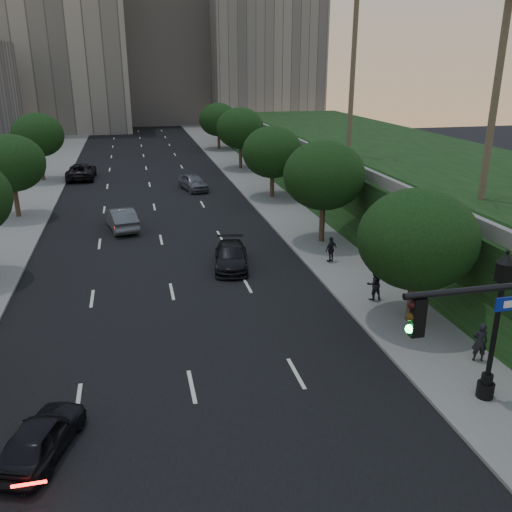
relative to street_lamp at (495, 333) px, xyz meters
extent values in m
plane|color=black|center=(-9.96, -1.88, -2.63)|extent=(160.00, 160.00, 0.00)
cube|color=black|center=(-9.96, 28.12, -2.62)|extent=(16.00, 140.00, 0.02)
cube|color=slate|center=(0.29, 28.12, -2.56)|extent=(4.50, 140.00, 0.15)
cube|color=slate|center=(-20.21, 28.12, -2.56)|extent=(4.50, 140.00, 0.15)
cube|color=black|center=(12.04, 26.12, -0.63)|extent=(18.00, 90.00, 4.00)
cube|color=slate|center=(3.54, 26.12, 1.72)|extent=(0.35, 90.00, 0.70)
cube|color=gray|center=(-23.96, 90.12, 13.37)|extent=(26.00, 20.00, 32.00)
cube|color=#A49C96|center=(-3.96, 100.12, 10.37)|extent=(22.00, 18.00, 26.00)
cube|color=gray|center=(14.04, 94.12, 15.37)|extent=(20.00, 22.00, 36.00)
cylinder|color=#38281C|center=(0.34, 6.12, -1.20)|extent=(0.36, 0.36, 2.86)
ellipsoid|color=black|center=(0.34, 6.12, 1.40)|extent=(5.20, 5.20, 4.42)
cylinder|color=#38281C|center=(0.34, 18.12, -1.03)|extent=(0.36, 0.36, 3.21)
ellipsoid|color=black|center=(0.34, 18.12, 1.89)|extent=(5.20, 5.20, 4.42)
cylinder|color=#38281C|center=(0.34, 31.12, -1.20)|extent=(0.36, 0.36, 2.86)
ellipsoid|color=black|center=(0.34, 31.12, 1.40)|extent=(5.20, 5.20, 4.42)
cylinder|color=#38281C|center=(0.34, 45.12, -1.03)|extent=(0.36, 0.36, 3.21)
ellipsoid|color=black|center=(0.34, 45.12, 1.89)|extent=(5.20, 5.20, 4.42)
cylinder|color=#38281C|center=(0.34, 60.12, -1.20)|extent=(0.36, 0.36, 2.86)
ellipsoid|color=black|center=(0.34, 60.12, 1.40)|extent=(5.20, 5.20, 4.42)
cylinder|color=#38281C|center=(-20.26, 29.12, -1.14)|extent=(0.36, 0.36, 2.99)
ellipsoid|color=black|center=(-20.26, 29.12, 1.58)|extent=(5.00, 5.00, 4.25)
cylinder|color=#38281C|center=(-20.26, 43.12, -1.01)|extent=(0.36, 0.36, 3.26)
ellipsoid|color=black|center=(-20.26, 43.12, 1.95)|extent=(5.00, 5.00, 4.25)
cylinder|color=#4C4233|center=(7.54, 12.12, 7.37)|extent=(0.40, 0.40, 12.00)
cylinder|color=#4C4233|center=(6.04, 28.12, 8.62)|extent=(0.40, 0.40, 14.50)
cylinder|color=black|center=(-3.08, -4.02, 3.67)|extent=(5.40, 0.16, 0.16)
cube|color=black|center=(-5.38, -4.02, 3.12)|extent=(0.32, 0.22, 0.95)
sphere|color=black|center=(-5.56, -4.02, 3.45)|extent=(0.20, 0.20, 0.20)
sphere|color=#3F2B0A|center=(-5.56, -4.02, 3.15)|extent=(0.20, 0.20, 0.20)
sphere|color=#19F24C|center=(-5.56, -4.02, 2.85)|extent=(0.20, 0.20, 0.20)
cylinder|color=black|center=(0.00, 0.00, -2.28)|extent=(0.60, 0.60, 0.70)
cylinder|color=black|center=(0.00, 0.00, -1.78)|extent=(0.40, 0.40, 0.40)
cylinder|color=black|center=(0.00, 0.00, 0.17)|extent=(0.18, 0.18, 3.60)
cube|color=black|center=(0.00, 0.00, 2.22)|extent=(0.42, 0.42, 0.70)
cone|color=black|center=(0.00, 0.00, 2.72)|extent=(0.64, 0.64, 0.35)
sphere|color=black|center=(0.00, 0.00, 2.92)|extent=(0.14, 0.14, 0.14)
imported|color=black|center=(-14.78, 0.50, -1.99)|extent=(2.68, 4.08, 1.29)
imported|color=#4D5054|center=(-12.52, 24.30, -1.85)|extent=(2.54, 5.02, 1.58)
imported|color=black|center=(-16.61, 43.56, -1.84)|extent=(2.80, 5.81, 1.60)
imported|color=black|center=(-6.30, 15.00, -1.97)|extent=(2.62, 4.86, 1.34)
imported|color=#5A5C61|center=(-6.05, 35.79, -1.88)|extent=(2.78, 4.71, 1.51)
imported|color=black|center=(1.24, 2.25, -1.67)|extent=(0.69, 0.56, 1.63)
imported|color=black|center=(-0.31, 8.63, -1.66)|extent=(0.89, 0.74, 1.65)
imported|color=black|center=(-0.46, 14.21, -1.72)|extent=(0.97, 0.75, 1.53)
camera|label=1|loc=(-11.49, -14.07, 8.59)|focal=38.00mm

